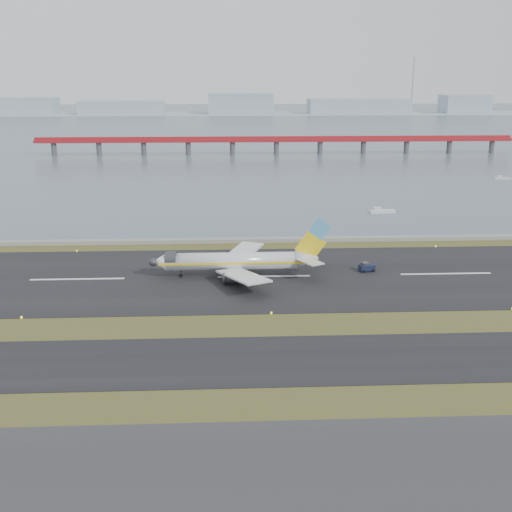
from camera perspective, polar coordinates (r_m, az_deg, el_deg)
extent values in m
plane|color=#354217|center=(110.70, 1.65, -6.59)|extent=(1000.00, 1000.00, 0.00)
cube|color=black|center=(99.73, 2.18, -9.20)|extent=(1000.00, 18.00, 0.10)
cube|color=black|center=(138.81, 0.71, -1.84)|extent=(1000.00, 45.00, 0.10)
cube|color=gray|center=(167.48, 0.10, 1.42)|extent=(1000.00, 2.50, 1.00)
cube|color=#4E606F|center=(563.63, -1.97, 11.56)|extent=(1400.00, 800.00, 1.30)
cube|color=maroon|center=(354.81, 1.82, 10.24)|extent=(260.00, 5.00, 1.60)
cube|color=maroon|center=(354.66, 1.83, 10.48)|extent=(260.00, 0.40, 1.40)
cylinder|color=#4C4C51|center=(360.62, -13.78, 9.17)|extent=(2.80, 2.80, 7.00)
cylinder|color=#4C4C51|center=(355.28, 1.82, 9.52)|extent=(2.80, 2.80, 7.00)
cylinder|color=#4C4C51|center=(375.27, 16.79, 9.20)|extent=(2.80, 2.80, 7.00)
cube|color=#9BADB7|center=(723.26, -2.16, 12.51)|extent=(1400.00, 80.00, 1.00)
cube|color=#9BADB7|center=(753.17, -19.57, 12.46)|extent=(60.00, 35.00, 18.00)
cube|color=#9BADB7|center=(731.45, -11.85, 12.78)|extent=(90.00, 35.00, 14.00)
cube|color=#9BADB7|center=(722.88, -1.36, 13.39)|extent=(70.00, 35.00, 22.00)
cube|color=#9BADB7|center=(737.81, 9.06, 13.02)|extent=(110.00, 35.00, 16.00)
cube|color=#9BADB7|center=(770.82, 18.06, 12.72)|extent=(50.00, 35.00, 20.00)
cylinder|color=#9BADB7|center=(751.47, 13.77, 14.50)|extent=(1.80, 1.80, 60.00)
cylinder|color=silver|center=(138.02, -2.18, -0.46)|extent=(28.00, 3.80, 3.80)
cone|color=silver|center=(138.77, -8.63, -0.54)|extent=(3.20, 3.80, 3.80)
cone|color=silver|center=(139.02, 4.51, -0.25)|extent=(5.00, 3.80, 3.80)
cube|color=yellow|center=(136.18, -2.17, -0.69)|extent=(31.00, 0.06, 0.45)
cube|color=yellow|center=(139.86, -2.19, -0.24)|extent=(31.00, 0.06, 0.45)
cube|color=silver|center=(130.13, -1.16, -1.80)|extent=(11.31, 15.89, 1.66)
cube|color=silver|center=(146.42, -1.35, 0.22)|extent=(11.31, 15.89, 1.66)
cylinder|color=#343438|center=(132.85, -1.92, -1.97)|extent=(4.20, 2.10, 2.10)
cylinder|color=#343438|center=(144.32, -2.00, -0.51)|extent=(4.20, 2.10, 2.10)
cube|color=yellow|center=(138.34, 4.87, 0.91)|extent=(6.80, 0.35, 6.85)
cube|color=#4CA6DA|center=(137.70, 5.69, 2.40)|extent=(4.85, 0.37, 4.90)
cube|color=silver|center=(135.30, 4.84, -0.49)|extent=(5.64, 6.80, 0.22)
cube|color=silver|center=(142.54, 4.45, 0.37)|extent=(5.64, 6.80, 0.22)
cylinder|color=black|center=(139.26, -6.70, -1.72)|extent=(0.80, 0.28, 0.80)
cylinder|color=black|center=(136.23, -1.52, -1.97)|extent=(1.00, 0.38, 1.00)
cylinder|color=black|center=(141.57, -1.57, -1.28)|extent=(1.00, 0.38, 1.00)
cube|color=#121A33|center=(144.31, 9.82, -1.02)|extent=(3.69, 2.64, 1.25)
cube|color=#343438|center=(143.89, 9.69, -0.72)|extent=(1.80, 1.87, 0.73)
cylinder|color=black|center=(143.27, 9.55, -1.37)|extent=(0.78, 0.48, 0.73)
cylinder|color=black|center=(144.69, 9.26, -1.18)|extent=(0.78, 0.48, 0.73)
cylinder|color=black|center=(144.28, 10.36, -1.29)|extent=(0.78, 0.48, 0.73)
cylinder|color=black|center=(145.69, 10.06, -1.10)|extent=(0.78, 0.48, 0.73)
cube|color=silver|center=(206.65, 11.16, 3.89)|extent=(8.13, 3.03, 1.03)
cube|color=silver|center=(205.96, 10.72, 4.14)|extent=(2.40, 1.97, 1.03)
cube|color=silver|center=(287.66, 21.08, 6.44)|extent=(6.65, 3.33, 0.82)
cube|color=silver|center=(287.29, 20.82, 6.60)|extent=(2.09, 1.81, 0.82)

